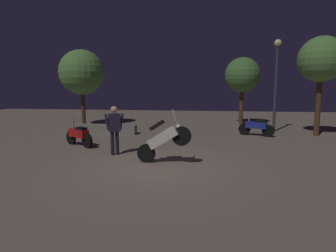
{
  "coord_description": "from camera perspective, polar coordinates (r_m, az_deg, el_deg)",
  "views": [
    {
      "loc": [
        1.35,
        -7.64,
        2.24
      ],
      "look_at": [
        0.13,
        1.33,
        1.0
      ],
      "focal_mm": 29.69,
      "sensor_mm": 36.0,
      "label": 1
    }
  ],
  "objects": [
    {
      "name": "motorcycle_red_parked_left",
      "position": [
        11.29,
        -17.85,
        -1.77
      ],
      "size": [
        1.46,
        0.97,
        1.11
      ],
      "rotation": [
        0.0,
        0.0,
        2.58
      ],
      "color": "black",
      "rests_on": "ground_plane"
    },
    {
      "name": "tree_right_bg",
      "position": [
        14.88,
        28.98,
        11.75
      ],
      "size": [
        2.1,
        2.1,
        4.6
      ],
      "color": "#4C331E",
      "rests_on": "ground_plane"
    },
    {
      "name": "planter_wall_low",
      "position": [
        14.08,
        -12.62,
        -0.62
      ],
      "size": [
        3.04,
        0.5,
        0.45
      ],
      "color": "gray",
      "rests_on": "ground_plane"
    },
    {
      "name": "motorcycle_blue_parked_right",
      "position": [
        13.7,
        17.68,
        -0.13
      ],
      "size": [
        1.56,
        0.76,
        1.11
      ],
      "rotation": [
        0.0,
        0.0,
        2.72
      ],
      "color": "black",
      "rests_on": "ground_plane"
    },
    {
      "name": "streetlamp_near",
      "position": [
        15.26,
        21.36,
        10.05
      ],
      "size": [
        0.36,
        0.36,
        4.65
      ],
      "color": "#38383D",
      "rests_on": "ground_plane"
    },
    {
      "name": "person_rider_beside",
      "position": [
        9.43,
        -10.95,
        -0.02
      ],
      "size": [
        0.61,
        0.43,
        1.65
      ],
      "rotation": [
        0.0,
        0.0,
        5.27
      ],
      "color": "black",
      "rests_on": "ground_plane"
    },
    {
      "name": "tree_center_bg",
      "position": [
        17.67,
        -17.27,
        10.43
      ],
      "size": [
        2.68,
        2.68,
        4.51
      ],
      "color": "#4C331E",
      "rests_on": "ground_plane"
    },
    {
      "name": "tree_left_bg",
      "position": [
        17.9,
        15.02,
        10.02
      ],
      "size": [
        2.13,
        2.13,
        4.11
      ],
      "color": "#4C331E",
      "rests_on": "ground_plane"
    },
    {
      "name": "ground_plane",
      "position": [
        8.07,
        -2.19,
        -8.31
      ],
      "size": [
        40.0,
        40.0,
        0.0
      ],
      "primitive_type": "plane",
      "color": "#756656"
    },
    {
      "name": "motorcycle_white_foreground",
      "position": [
        8.2,
        -0.98,
        -2.71
      ],
      "size": [
        1.65,
        0.45,
        1.63
      ],
      "rotation": [
        0.0,
        0.0,
        -0.16
      ],
      "color": "black",
      "rests_on": "ground_plane"
    }
  ]
}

